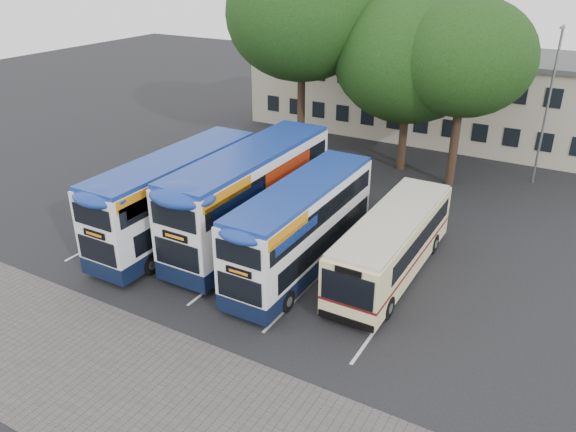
{
  "coord_description": "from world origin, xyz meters",
  "views": [
    {
      "loc": [
        8.83,
        -14.5,
        12.61
      ],
      "look_at": [
        -2.34,
        5.0,
        1.97
      ],
      "focal_mm": 35.0,
      "sensor_mm": 36.0,
      "label": 1
    }
  ],
  "objects_px": {
    "tree_mid": "(410,57)",
    "tree_right": "(465,58)",
    "lamp_post": "(549,99)",
    "tree_left": "(302,15)",
    "bus_dd_mid": "(252,192)",
    "bus_single": "(393,241)",
    "bus_dd_right": "(303,224)",
    "bus_dd_left": "(177,194)"
  },
  "relations": [
    {
      "from": "tree_right",
      "to": "bus_dd_right",
      "type": "height_order",
      "value": "tree_right"
    },
    {
      "from": "lamp_post",
      "to": "tree_right",
      "type": "distance_m",
      "value": 5.55
    },
    {
      "from": "tree_right",
      "to": "bus_dd_mid",
      "type": "relative_size",
      "value": 0.99
    },
    {
      "from": "bus_dd_right",
      "to": "bus_single",
      "type": "bearing_deg",
      "value": 24.06
    },
    {
      "from": "tree_left",
      "to": "bus_dd_left",
      "type": "bearing_deg",
      "value": -87.43
    },
    {
      "from": "tree_mid",
      "to": "bus_dd_right",
      "type": "distance_m",
      "value": 14.87
    },
    {
      "from": "lamp_post",
      "to": "bus_single",
      "type": "height_order",
      "value": "lamp_post"
    },
    {
      "from": "bus_dd_right",
      "to": "bus_single",
      "type": "distance_m",
      "value": 3.88
    },
    {
      "from": "lamp_post",
      "to": "bus_single",
      "type": "bearing_deg",
      "value": -104.74
    },
    {
      "from": "tree_right",
      "to": "bus_dd_right",
      "type": "distance_m",
      "value": 14.33
    },
    {
      "from": "tree_left",
      "to": "bus_single",
      "type": "relative_size",
      "value": 1.42
    },
    {
      "from": "tree_mid",
      "to": "bus_dd_mid",
      "type": "distance_m",
      "value": 13.93
    },
    {
      "from": "bus_dd_mid",
      "to": "bus_single",
      "type": "relative_size",
      "value": 1.16
    },
    {
      "from": "bus_dd_left",
      "to": "bus_single",
      "type": "xyz_separation_m",
      "value": [
        10.0,
        1.92,
        -0.74
      ]
    },
    {
      "from": "lamp_post",
      "to": "bus_dd_mid",
      "type": "height_order",
      "value": "lamp_post"
    },
    {
      "from": "tree_mid",
      "to": "bus_dd_mid",
      "type": "relative_size",
      "value": 1.01
    },
    {
      "from": "tree_mid",
      "to": "tree_right",
      "type": "relative_size",
      "value": 1.02
    },
    {
      "from": "tree_right",
      "to": "bus_dd_left",
      "type": "height_order",
      "value": "tree_right"
    },
    {
      "from": "bus_dd_mid",
      "to": "bus_dd_right",
      "type": "relative_size",
      "value": 1.14
    },
    {
      "from": "tree_right",
      "to": "bus_single",
      "type": "xyz_separation_m",
      "value": [
        0.58,
        -11.47,
        -5.81
      ]
    },
    {
      "from": "bus_dd_mid",
      "to": "bus_single",
      "type": "xyz_separation_m",
      "value": [
        6.85,
        0.37,
        -0.91
      ]
    },
    {
      "from": "bus_dd_left",
      "to": "bus_dd_mid",
      "type": "bearing_deg",
      "value": 26.16
    },
    {
      "from": "tree_left",
      "to": "bus_dd_left",
      "type": "relative_size",
      "value": 1.31
    },
    {
      "from": "tree_left",
      "to": "bus_single",
      "type": "xyz_separation_m",
      "value": [
        10.59,
        -11.28,
        -7.55
      ]
    },
    {
      "from": "bus_dd_mid",
      "to": "bus_dd_right",
      "type": "xyz_separation_m",
      "value": [
        3.34,
        -1.19,
        -0.3
      ]
    },
    {
      "from": "tree_left",
      "to": "tree_mid",
      "type": "bearing_deg",
      "value": 10.51
    },
    {
      "from": "tree_left",
      "to": "tree_mid",
      "type": "relative_size",
      "value": 1.21
    },
    {
      "from": "bus_dd_right",
      "to": "tree_mid",
      "type": "bearing_deg",
      "value": 92.03
    },
    {
      "from": "lamp_post",
      "to": "tree_left",
      "type": "bearing_deg",
      "value": -168.73
    },
    {
      "from": "tree_right",
      "to": "bus_dd_right",
      "type": "bearing_deg",
      "value": -102.62
    },
    {
      "from": "bus_dd_left",
      "to": "bus_dd_right",
      "type": "height_order",
      "value": "bus_dd_left"
    },
    {
      "from": "tree_left",
      "to": "tree_right",
      "type": "height_order",
      "value": "tree_left"
    },
    {
      "from": "tree_mid",
      "to": "bus_dd_mid",
      "type": "xyz_separation_m",
      "value": [
        -2.85,
        -12.87,
        -4.5
      ]
    },
    {
      "from": "bus_dd_left",
      "to": "bus_single",
      "type": "height_order",
      "value": "bus_dd_left"
    },
    {
      "from": "tree_mid",
      "to": "tree_right",
      "type": "bearing_deg",
      "value": -16.78
    },
    {
      "from": "tree_mid",
      "to": "bus_dd_mid",
      "type": "height_order",
      "value": "tree_mid"
    },
    {
      "from": "bus_dd_right",
      "to": "bus_single",
      "type": "xyz_separation_m",
      "value": [
        3.5,
        1.56,
        -0.61
      ]
    },
    {
      "from": "tree_mid",
      "to": "bus_dd_right",
      "type": "relative_size",
      "value": 1.14
    },
    {
      "from": "lamp_post",
      "to": "tree_mid",
      "type": "bearing_deg",
      "value": -168.08
    },
    {
      "from": "bus_dd_right",
      "to": "lamp_post",
      "type": "bearing_deg",
      "value": 65.29
    },
    {
      "from": "tree_left",
      "to": "tree_mid",
      "type": "height_order",
      "value": "tree_left"
    },
    {
      "from": "tree_left",
      "to": "bus_dd_mid",
      "type": "relative_size",
      "value": 1.22
    }
  ]
}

